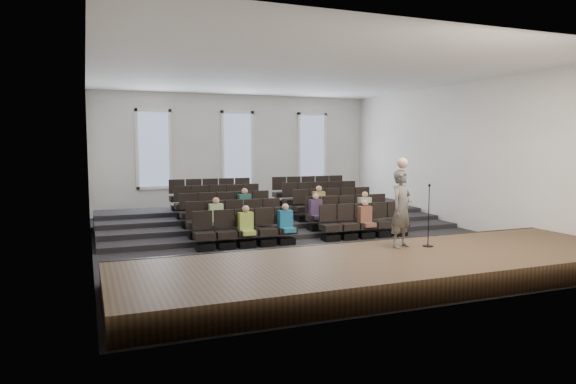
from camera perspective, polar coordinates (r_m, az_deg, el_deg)
The scene contains 14 objects.
ground at distance 15.85m, azimuth 1.41°, elevation -5.23°, with size 14.00×14.00×0.00m, color black.
ceiling at distance 15.72m, azimuth 1.45°, elevation 13.03°, with size 12.00×14.00×0.02m, color white.
wall_back at distance 22.22m, azimuth -5.68°, elevation 4.27°, with size 12.00×0.04×5.00m, color white.
wall_front at distance 9.53m, azimuth 18.16°, elevation 2.60°, with size 12.00×0.04×5.00m, color white.
wall_left at distance 14.35m, azimuth -21.33°, elevation 3.34°, with size 0.04×14.00×5.00m, color white.
wall_right at distance 18.77m, azimuth 18.64°, elevation 3.82°, with size 0.04×14.00×5.00m, color white.
stage at distance 11.38m, azimuth 11.58°, elevation -8.28°, with size 11.80×3.60×0.50m, color #4A3320.
stage_lip at distance 12.86m, azimuth 7.25°, elevation -6.63°, with size 11.80×0.06×0.52m, color black.
risers at distance 18.74m, azimuth -2.38°, elevation -2.98°, with size 11.80×4.80×0.60m.
seating_rows at distance 17.16m, azimuth -0.59°, elevation -2.11°, with size 6.80×4.70×1.67m.
windows at distance 22.15m, azimuth -5.63°, elevation 4.79°, with size 8.44×0.10×3.24m.
audience at distance 16.02m, azimuth 0.97°, elevation -2.18°, with size 5.45×2.64×1.10m.
speaker at distance 12.27m, azimuth 12.51°, elevation -1.83°, with size 0.66×0.43×1.81m, color #565452.
mic_stand at distance 12.56m, azimuth 15.33°, elevation -3.87°, with size 0.25×0.25×1.48m.
Camera 1 is at (-6.08, -14.34, 2.92)m, focal length 32.00 mm.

